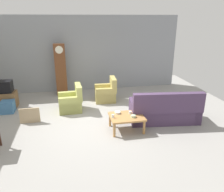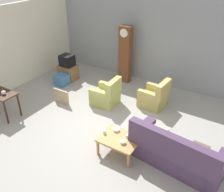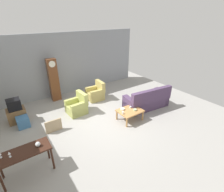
% 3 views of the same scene
% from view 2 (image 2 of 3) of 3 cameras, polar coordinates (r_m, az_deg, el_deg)
% --- Properties ---
extents(ground_plane, '(10.40, 10.40, 0.00)m').
position_cam_2_polar(ground_plane, '(7.08, -2.13, -7.63)').
color(ground_plane, '#999691').
extents(garage_door_wall, '(8.40, 0.16, 3.20)m').
position_cam_2_polar(garage_door_wall, '(9.23, 10.53, 12.31)').
color(garage_door_wall, gray).
rests_on(garage_door_wall, ground_plane).
extents(pegboard_wall_left, '(0.12, 6.40, 2.88)m').
position_cam_2_polar(pegboard_wall_left, '(9.39, -22.95, 9.72)').
color(pegboard_wall_left, silver).
rests_on(pegboard_wall_left, ground_plane).
extents(couch_floral, '(2.19, 1.12, 1.04)m').
position_cam_2_polar(couch_floral, '(5.99, 14.29, -12.64)').
color(couch_floral, '#4C3856').
rests_on(couch_floral, ground_plane).
extents(armchair_olive_near, '(0.83, 0.80, 0.92)m').
position_cam_2_polar(armchair_olive_near, '(8.06, -1.30, 0.07)').
color(armchair_olive_near, tan).
rests_on(armchair_olive_near, ground_plane).
extents(armchair_olive_far, '(0.83, 0.81, 0.92)m').
position_cam_2_polar(armchair_olive_far, '(8.08, 9.66, -0.32)').
color(armchair_olive_far, tan).
rests_on(armchair_olive_far, ground_plane).
extents(coffee_table_wood, '(0.96, 0.76, 0.45)m').
position_cam_2_polar(coffee_table_wood, '(6.12, 1.78, -10.06)').
color(coffee_table_wood, '#B27F47').
rests_on(coffee_table_wood, ground_plane).
extents(grandfather_clock, '(0.44, 0.30, 2.12)m').
position_cam_2_polar(grandfather_clock, '(9.31, 3.04, 9.43)').
color(grandfather_clock, brown).
rests_on(grandfather_clock, ground_plane).
extents(tv_stand_cabinet, '(0.68, 0.52, 0.57)m').
position_cam_2_polar(tv_stand_cabinet, '(9.89, -9.98, 5.36)').
color(tv_stand_cabinet, brown).
rests_on(tv_stand_cabinet, ground_plane).
extents(tv_crt, '(0.48, 0.44, 0.42)m').
position_cam_2_polar(tv_crt, '(9.69, -10.23, 8.02)').
color(tv_crt, black).
rests_on(tv_crt, tv_stand_cabinet).
extents(framed_picture_leaning, '(0.60, 0.05, 0.48)m').
position_cam_2_polar(framed_picture_leaning, '(8.31, -11.52, -0.13)').
color(framed_picture_leaning, tan).
rests_on(framed_picture_leaning, ground_plane).
extents(storage_box_blue, '(0.43, 0.46, 0.40)m').
position_cam_2_polar(storage_box_blue, '(9.50, -11.41, 3.61)').
color(storage_box_blue, teal).
rests_on(storage_box_blue, ground_plane).
extents(glass_dome_cloche, '(0.13, 0.13, 0.13)m').
position_cam_2_polar(glass_dome_cloche, '(7.78, -23.55, 0.72)').
color(glass_dome_cloche, silver).
rests_on(glass_dome_cloche, console_table_dark).
extents(cup_white_porcelain, '(0.07, 0.07, 0.10)m').
position_cam_2_polar(cup_white_porcelain, '(6.19, -1.74, -8.21)').
color(cup_white_porcelain, white).
rests_on(cup_white_porcelain, coffee_table_wood).
extents(cup_blue_rimmed, '(0.08, 0.08, 0.07)m').
position_cam_2_polar(cup_blue_rimmed, '(6.10, 3.58, -9.09)').
color(cup_blue_rimmed, silver).
rests_on(cup_blue_rimmed, coffee_table_wood).
extents(bowl_white_stacked, '(0.17, 0.17, 0.06)m').
position_cam_2_polar(bowl_white_stacked, '(6.29, 1.00, -7.69)').
color(bowl_white_stacked, white).
rests_on(bowl_white_stacked, coffee_table_wood).
extents(bowl_shallow_green, '(0.14, 0.14, 0.06)m').
position_cam_2_polar(bowl_shallow_green, '(5.92, 2.52, -10.52)').
color(bowl_shallow_green, '#B2C69E').
rests_on(bowl_shallow_green, coffee_table_wood).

